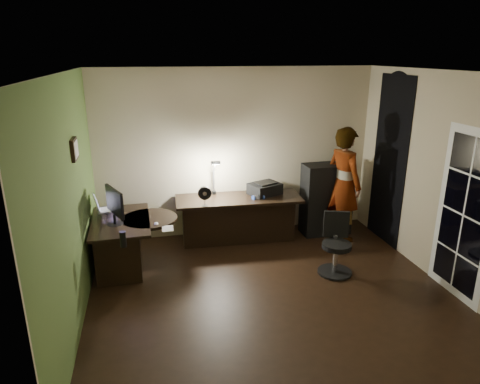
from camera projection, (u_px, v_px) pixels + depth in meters
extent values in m
cube|color=black|center=(269.00, 290.00, 5.48)|extent=(4.50, 4.00, 0.01)
cube|color=silver|center=(274.00, 71.00, 4.64)|extent=(4.50, 4.00, 0.01)
cube|color=tan|center=(236.00, 153.00, 6.92)|extent=(4.50, 0.01, 2.70)
cube|color=tan|center=(347.00, 270.00, 3.20)|extent=(4.50, 0.01, 2.70)
cube|color=tan|center=(70.00, 204.00, 4.60)|extent=(0.01, 4.00, 2.70)
cube|color=tan|center=(439.00, 179.00, 5.52)|extent=(0.01, 4.00, 2.70)
cube|color=#49642C|center=(72.00, 204.00, 4.60)|extent=(0.00, 4.00, 2.70)
cube|color=black|center=(389.00, 161.00, 6.60)|extent=(0.01, 0.90, 2.60)
cube|color=white|center=(464.00, 215.00, 5.10)|extent=(0.02, 0.92, 2.10)
cube|color=black|center=(74.00, 149.00, 4.87)|extent=(0.04, 0.30, 0.25)
cube|color=black|center=(123.00, 244.00, 5.95)|extent=(0.80, 1.27, 0.72)
cube|color=black|center=(239.00, 219.00, 6.82)|extent=(1.99, 0.78, 0.73)
cube|color=black|center=(326.00, 199.00, 7.07)|extent=(0.80, 0.41, 1.19)
cube|color=silver|center=(109.00, 213.00, 5.98)|extent=(0.28, 0.25, 0.10)
cube|color=silver|center=(108.00, 202.00, 5.93)|extent=(0.39, 0.37, 0.22)
cube|color=black|center=(114.00, 212.00, 5.65)|extent=(0.32, 0.55, 0.37)
ellipsoid|color=silver|center=(156.00, 224.00, 5.70)|extent=(0.08, 0.10, 0.03)
cube|color=black|center=(161.00, 222.00, 5.80)|extent=(0.09, 0.13, 0.01)
cube|color=black|center=(118.00, 222.00, 5.78)|extent=(0.06, 0.12, 0.01)
cylinder|color=black|center=(123.00, 239.00, 5.03)|extent=(0.10, 0.10, 0.19)
cube|color=silver|center=(168.00, 229.00, 5.57)|extent=(0.15, 0.21, 0.01)
cube|color=black|center=(205.00, 196.00, 6.30)|extent=(0.21, 0.13, 0.31)
cube|color=navy|center=(258.00, 197.00, 6.61)|extent=(0.21, 0.15, 0.09)
cube|color=black|center=(265.00, 188.00, 6.83)|extent=(0.57, 0.52, 0.21)
cube|color=black|center=(214.00, 176.00, 6.77)|extent=(0.20, 0.31, 0.63)
cube|color=black|center=(337.00, 245.00, 5.78)|extent=(0.59, 0.59, 0.84)
imported|color=#D8A88C|center=(344.00, 184.00, 6.75)|extent=(0.62, 0.76, 1.84)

